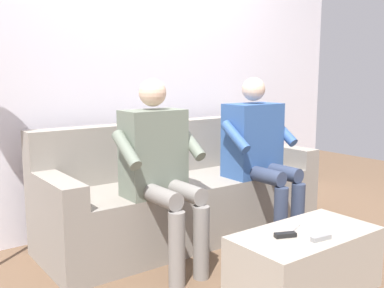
# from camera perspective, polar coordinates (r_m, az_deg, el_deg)

# --- Properties ---
(ground_plane) EXTENTS (8.00, 8.00, 0.00)m
(ground_plane) POSITION_cam_1_polar(r_m,az_deg,el_deg) (3.03, 7.26, -15.14)
(ground_plane) COLOR brown
(back_wall) EXTENTS (4.41, 0.06, 2.79)m
(back_wall) POSITION_cam_1_polar(r_m,az_deg,el_deg) (3.77, -5.80, 11.34)
(back_wall) COLOR silver
(back_wall) RESTS_ON ground
(couch) EXTENTS (2.21, 0.73, 0.86)m
(couch) POSITION_cam_1_polar(r_m,az_deg,el_deg) (3.46, -1.05, -6.57)
(couch) COLOR gray
(couch) RESTS_ON ground
(coffee_table) EXTENTS (0.86, 0.45, 0.36)m
(coffee_table) POSITION_cam_1_polar(r_m,az_deg,el_deg) (2.68, 14.22, -14.49)
(coffee_table) COLOR #A89E8E
(coffee_table) RESTS_ON ground
(person_left_seated) EXTENTS (0.57, 0.57, 1.21)m
(person_left_seated) POSITION_cam_1_polar(r_m,az_deg,el_deg) (3.41, 8.47, -0.43)
(person_left_seated) COLOR #335693
(person_left_seated) RESTS_ON ground
(person_right_seated) EXTENTS (0.55, 0.55, 1.21)m
(person_right_seated) POSITION_cam_1_polar(r_m,az_deg,el_deg) (2.83, -4.18, -2.46)
(person_right_seated) COLOR slate
(person_right_seated) RESTS_ON ground
(remote_white) EXTENTS (0.15, 0.09, 0.02)m
(remote_white) POSITION_cam_1_polar(r_m,az_deg,el_deg) (2.64, 12.89, -10.39)
(remote_white) COLOR white
(remote_white) RESTS_ON coffee_table
(remote_gray) EXTENTS (0.13, 0.05, 0.03)m
(remote_gray) POSITION_cam_1_polar(r_m,az_deg,el_deg) (2.51, 16.20, -11.49)
(remote_gray) COLOR gray
(remote_gray) RESTS_ON coffee_table
(remote_black) EXTENTS (0.13, 0.08, 0.02)m
(remote_black) POSITION_cam_1_polar(r_m,az_deg,el_deg) (2.51, 11.86, -11.33)
(remote_black) COLOR black
(remote_black) RESTS_ON coffee_table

